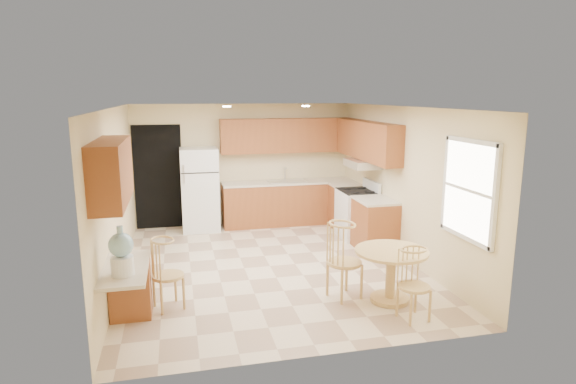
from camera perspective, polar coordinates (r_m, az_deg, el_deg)
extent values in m
plane|color=beige|center=(7.77, -2.15, -8.76)|extent=(5.50, 5.50, 0.00)
cube|color=white|center=(7.29, -2.30, 10.00)|extent=(4.50, 5.50, 0.02)
cube|color=beige|center=(10.10, -5.20, 3.28)|extent=(4.50, 0.02, 2.50)
cube|color=beige|center=(4.84, 4.03, -5.89)|extent=(4.50, 0.02, 2.50)
cube|color=beige|center=(7.35, -19.71, -0.48)|extent=(0.02, 5.50, 2.50)
cube|color=beige|center=(8.15, 13.50, 1.01)|extent=(0.02, 5.50, 2.50)
cube|color=black|center=(10.03, -15.12, 1.71)|extent=(0.90, 0.02, 2.10)
cube|color=#975026|center=(10.12, 0.03, -1.35)|extent=(2.75, 0.60, 0.87)
cube|color=beige|center=(10.03, 0.03, 1.18)|extent=(2.75, 0.63, 0.04)
cube|color=#975026|center=(9.87, 6.92, -1.78)|extent=(0.60, 0.59, 0.87)
cube|color=beige|center=(9.77, 6.98, 0.82)|extent=(0.63, 0.59, 0.04)
cube|color=#975026|center=(8.56, 10.25, -3.95)|extent=(0.60, 0.80, 0.87)
cube|color=beige|center=(8.45, 10.36, -0.98)|extent=(0.63, 0.80, 0.04)
cube|color=#975026|center=(10.03, -0.15, 6.72)|extent=(2.75, 0.33, 0.70)
cube|color=#975026|center=(9.09, 9.33, 6.06)|extent=(0.33, 2.42, 0.70)
cube|color=#975026|center=(5.66, -20.20, 2.24)|extent=(0.33, 1.40, 0.70)
cube|color=silver|center=(10.02, -0.11, 1.30)|extent=(0.78, 0.44, 0.01)
cube|color=silver|center=(9.08, 8.82, 3.34)|extent=(0.50, 0.76, 0.14)
cube|color=#975026|center=(6.32, -18.17, -10.77)|extent=(0.48, 0.42, 0.72)
cube|color=beige|center=(5.82, -18.72, -8.61)|extent=(0.50, 1.20, 0.04)
cube|color=white|center=(6.53, 20.68, 0.23)|extent=(0.05, 1.00, 1.20)
cube|color=white|center=(6.43, 21.00, 5.65)|extent=(0.05, 1.10, 0.06)
cube|color=white|center=(6.66, 20.23, -5.00)|extent=(0.05, 1.10, 0.06)
cube|color=white|center=(6.10, 23.34, -0.73)|extent=(0.05, 0.06, 1.28)
cube|color=white|center=(6.96, 18.21, 1.07)|extent=(0.05, 0.06, 1.28)
cylinder|color=white|center=(8.40, -7.28, 10.02)|extent=(0.14, 0.14, 0.02)
cylinder|color=white|center=(8.66, 2.11, 10.15)|extent=(0.14, 0.14, 0.02)
cube|color=white|center=(9.74, -10.41, 0.30)|extent=(0.73, 0.68, 1.65)
cube|color=black|center=(9.34, -10.38, 2.24)|extent=(0.71, 0.01, 0.02)
cube|color=silver|center=(9.33, -12.23, 1.56)|extent=(0.03, 0.03, 0.18)
cube|color=silver|center=(9.30, -12.28, 2.74)|extent=(0.03, 0.03, 0.14)
cube|color=white|center=(9.24, 8.17, -2.63)|extent=(0.65, 0.76, 0.90)
cube|color=black|center=(9.14, 8.25, 0.13)|extent=(0.64, 0.75, 0.02)
cube|color=white|center=(9.23, 9.89, 0.79)|extent=(0.06, 0.76, 0.18)
cylinder|color=tan|center=(6.68, 11.93, -12.28)|extent=(0.51, 0.51, 0.06)
cylinder|color=tan|center=(6.55, 12.05, -9.75)|extent=(0.13, 0.13, 0.63)
cylinder|color=tan|center=(6.44, 12.18, -6.89)|extent=(0.95, 0.95, 0.04)
cylinder|color=tan|center=(6.52, 6.73, -8.33)|extent=(0.46, 0.46, 0.04)
cylinder|color=tan|center=(6.70, 4.87, -9.97)|extent=(0.04, 0.04, 0.49)
cylinder|color=tan|center=(6.80, 7.52, -9.69)|extent=(0.04, 0.04, 0.49)
cylinder|color=tan|center=(6.41, 5.79, -10.99)|extent=(0.04, 0.04, 0.49)
cylinder|color=tan|center=(6.52, 8.55, -10.68)|extent=(0.04, 0.04, 0.49)
cylinder|color=tan|center=(6.10, 14.73, -10.83)|extent=(0.39, 0.39, 0.04)
cylinder|color=tan|center=(6.23, 12.88, -12.31)|extent=(0.03, 0.03, 0.41)
cylinder|color=tan|center=(6.35, 15.17, -11.96)|extent=(0.03, 0.03, 0.41)
cylinder|color=tan|center=(6.01, 14.06, -13.30)|extent=(0.03, 0.03, 0.41)
cylinder|color=tan|center=(6.13, 16.41, -12.91)|extent=(0.03, 0.03, 0.41)
cylinder|color=tan|center=(6.37, -14.04, -9.62)|extent=(0.40, 0.40, 0.04)
cylinder|color=tan|center=(6.59, -15.21, -10.98)|extent=(0.03, 0.03, 0.43)
cylinder|color=tan|center=(6.58, -12.66, -10.87)|extent=(0.03, 0.03, 0.43)
cylinder|color=tan|center=(6.33, -15.29, -11.97)|extent=(0.03, 0.03, 0.43)
cylinder|color=tan|center=(6.32, -12.62, -11.86)|extent=(0.03, 0.03, 0.43)
cylinder|color=white|center=(5.56, -19.03, -8.26)|extent=(0.25, 0.25, 0.21)
sphere|color=#89BDD4|center=(5.48, -19.20, -5.93)|extent=(0.26, 0.26, 0.26)
cylinder|color=#89BDD4|center=(5.44, -19.32, -4.22)|extent=(0.07, 0.07, 0.08)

